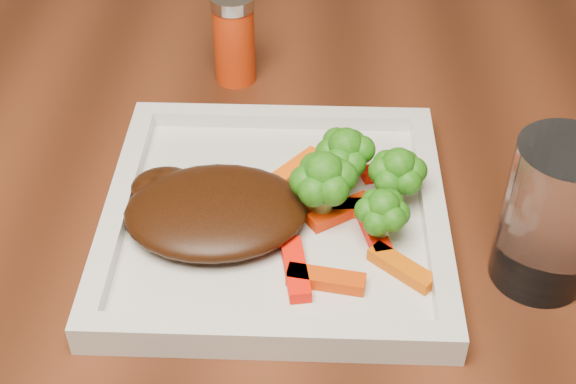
{
  "coord_description": "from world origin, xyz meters",
  "views": [
    {
      "loc": [
        0.34,
        -0.47,
        1.2
      ],
      "look_at": [
        0.33,
        0.01,
        0.79
      ],
      "focal_mm": 50.0,
      "sensor_mm": 36.0,
      "label": 1
    }
  ],
  "objects_px": {
    "drinking_glass": "(552,216)",
    "steak": "(216,211)",
    "spice_shaker": "(234,39)",
    "plate": "(276,221)"
  },
  "relations": [
    {
      "from": "drinking_glass",
      "to": "plate",
      "type": "bearing_deg",
      "value": 167.2
    },
    {
      "from": "drinking_glass",
      "to": "spice_shaker",
      "type": "bearing_deg",
      "value": 133.65
    },
    {
      "from": "steak",
      "to": "drinking_glass",
      "type": "xyz_separation_m",
      "value": [
        0.25,
        -0.03,
        0.03
      ]
    },
    {
      "from": "drinking_glass",
      "to": "steak",
      "type": "bearing_deg",
      "value": 172.51
    },
    {
      "from": "steak",
      "to": "drinking_glass",
      "type": "height_order",
      "value": "drinking_glass"
    },
    {
      "from": "spice_shaker",
      "to": "plate",
      "type": "bearing_deg",
      "value": -76.86
    },
    {
      "from": "plate",
      "to": "spice_shaker",
      "type": "relative_size",
      "value": 2.93
    },
    {
      "from": "plate",
      "to": "spice_shaker",
      "type": "bearing_deg",
      "value": 103.14
    },
    {
      "from": "spice_shaker",
      "to": "drinking_glass",
      "type": "xyz_separation_m",
      "value": [
        0.25,
        -0.26,
        0.01
      ]
    },
    {
      "from": "steak",
      "to": "spice_shaker",
      "type": "xyz_separation_m",
      "value": [
        -0.0,
        0.23,
        0.02
      ]
    }
  ]
}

